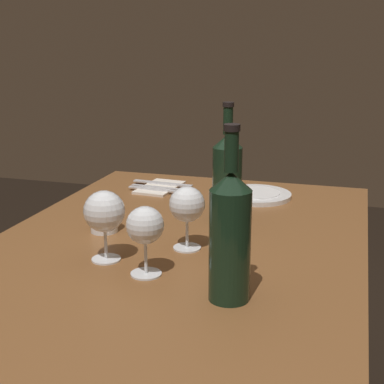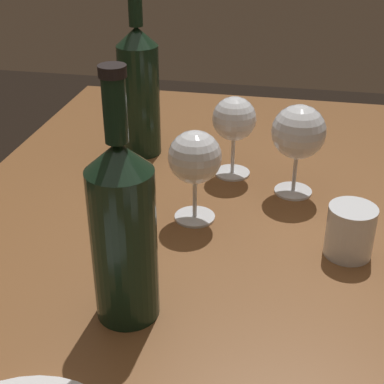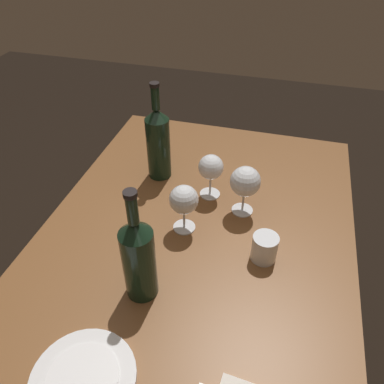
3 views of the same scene
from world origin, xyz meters
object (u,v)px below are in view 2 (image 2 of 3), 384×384
(wine_glass_centre, at_px, (195,159))
(wine_bottle_second, at_px, (123,229))
(water_tumbler, at_px, (350,233))
(wine_glass_right, at_px, (236,121))
(wine_glass_left, at_px, (299,134))
(wine_bottle, at_px, (139,89))

(wine_glass_centre, height_order, wine_bottle_second, wine_bottle_second)
(wine_bottle_second, bearing_deg, water_tumbler, 123.74)
(wine_glass_right, height_order, wine_bottle_second, wine_bottle_second)
(wine_glass_left, distance_m, wine_bottle, 0.33)
(wine_glass_right, relative_size, wine_bottle_second, 0.47)
(wine_glass_right, xyz_separation_m, wine_bottle_second, (0.41, -0.08, 0.02))
(wine_glass_left, distance_m, wine_glass_centre, 0.19)
(wine_glass_centre, bearing_deg, wine_glass_left, 127.96)
(wine_bottle_second, bearing_deg, wine_bottle, -166.32)
(wine_glass_right, distance_m, wine_glass_centre, 0.18)
(wine_glass_left, relative_size, water_tumbler, 2.06)
(wine_glass_centre, height_order, wine_bottle, wine_bottle)
(wine_glass_left, xyz_separation_m, wine_glass_centre, (0.12, -0.15, -0.01))
(wine_glass_left, height_order, wine_bottle, wine_bottle)
(wine_glass_left, height_order, wine_glass_centre, wine_glass_left)
(wine_bottle, bearing_deg, water_tumbler, 53.85)
(wine_glass_left, xyz_separation_m, wine_glass_right, (-0.05, -0.11, -0.01))
(wine_glass_centre, xyz_separation_m, wine_bottle_second, (0.24, -0.04, 0.02))
(wine_glass_centre, bearing_deg, wine_bottle, -146.37)
(wine_glass_left, relative_size, wine_glass_centre, 1.06)
(wine_glass_left, bearing_deg, wine_glass_right, -114.35)
(wine_glass_right, xyz_separation_m, water_tumbler, (0.23, 0.20, -0.07))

